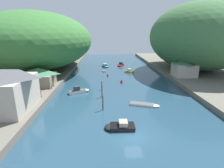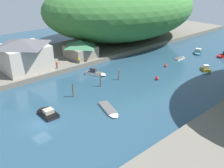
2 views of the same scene
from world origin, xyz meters
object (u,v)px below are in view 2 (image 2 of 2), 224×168
object	(u,v)px
channel_buoy_near	(166,65)
channel_buoy_far	(157,78)
boat_small_dinghy	(109,110)
person_by_boathouse	(57,64)
waterfront_building	(24,54)
boat_open_rowboat	(180,58)
boat_near_quay	(198,52)
boat_navy_launch	(47,113)
boat_yellow_tender	(96,73)
boat_white_cruiser	(205,68)
boathouse_shed	(80,48)
person_on_quay	(79,60)
boat_mid_channel	(224,55)

from	to	relation	value
channel_buoy_near	channel_buoy_far	world-z (taller)	channel_buoy_far
boat_small_dinghy	person_by_boathouse	world-z (taller)	person_by_boathouse
waterfront_building	person_by_boathouse	bearing A→B (deg)	50.60
boat_open_rowboat	boat_near_quay	bearing A→B (deg)	85.58
boat_open_rowboat	boat_navy_launch	size ratio (longest dim) A/B	0.83
boat_yellow_tender	boat_small_dinghy	distance (m)	16.30
boat_white_cruiser	person_by_boathouse	distance (m)	34.85
boathouse_shed	boat_navy_launch	distance (m)	27.30
boat_open_rowboat	boat_white_cruiser	world-z (taller)	boat_white_cruiser
boathouse_shed	boat_white_cruiser	bearing A→B (deg)	36.17
boat_yellow_tender	person_on_quay	world-z (taller)	person_on_quay
boat_small_dinghy	channel_buoy_far	bearing A→B (deg)	-151.28
boat_open_rowboat	boat_white_cruiser	size ratio (longest dim) A/B	1.06
person_on_quay	boat_small_dinghy	bearing A→B (deg)	-113.25
boat_open_rowboat	boat_navy_launch	distance (m)	40.83
boat_mid_channel	boat_navy_launch	distance (m)	51.14
boathouse_shed	boat_open_rowboat	distance (m)	26.74
boat_open_rowboat	person_by_boathouse	size ratio (longest dim) A/B	2.24
boat_near_quay	boat_yellow_tender	world-z (taller)	boat_yellow_tender
boat_navy_launch	channel_buoy_near	xyz separation A→B (m)	(-1.13, 32.75, 0.01)
boat_near_quay	boat_white_cruiser	bearing A→B (deg)	105.63
boat_white_cruiser	channel_buoy_near	distance (m)	9.25
boat_near_quay	channel_buoy_far	distance (m)	24.25
waterfront_building	boat_white_cruiser	distance (m)	42.11
boat_white_cruiser	channel_buoy_far	xyz separation A→B (m)	(-3.79, -13.36, -0.00)
boat_navy_launch	boat_yellow_tender	bearing A→B (deg)	27.36
boathouse_shed	boat_open_rowboat	world-z (taller)	boathouse_shed
boat_small_dinghy	person_by_boathouse	size ratio (longest dim) A/B	3.52
waterfront_building	boat_near_quay	bearing A→B (deg)	67.62
boat_open_rowboat	boat_near_quay	world-z (taller)	boat_near_quay
boathouse_shed	channel_buoy_far	distance (m)	22.03
boat_open_rowboat	channel_buoy_near	xyz separation A→B (m)	(1.24, -8.01, 0.20)
waterfront_building	boat_navy_launch	world-z (taller)	waterfront_building
boat_white_cruiser	boat_navy_launch	size ratio (longest dim) A/B	0.79
boat_mid_channel	boat_navy_launch	world-z (taller)	boat_mid_channel
boat_mid_channel	boat_navy_launch	xyz separation A→B (m)	(-4.68, -50.93, -0.10)
boat_white_cruiser	boat_mid_channel	size ratio (longest dim) A/B	0.83
boat_yellow_tender	channel_buoy_far	xyz separation A→B (m)	(10.92, 8.14, -0.10)
boat_near_quay	channel_buoy_far	bearing A→B (deg)	78.05
boat_white_cruiser	channel_buoy_near	bearing A→B (deg)	168.52
boat_open_rowboat	boat_yellow_tender	size ratio (longest dim) A/B	0.76
boat_open_rowboat	channel_buoy_near	distance (m)	8.11
boat_open_rowboat	channel_buoy_far	world-z (taller)	channel_buoy_far
channel_buoy_far	boat_small_dinghy	bearing A→B (deg)	-79.04
person_by_boathouse	channel_buoy_far	bearing A→B (deg)	-54.94
boat_open_rowboat	boat_mid_channel	xyz separation A→B (m)	(7.05, 10.17, 0.29)
boat_yellow_tender	boat_small_dinghy	bearing A→B (deg)	32.44
boat_navy_launch	waterfront_building	bearing A→B (deg)	75.81
boathouse_shed	waterfront_building	bearing A→B (deg)	-94.02
boat_mid_channel	boat_small_dinghy	world-z (taller)	boat_mid_channel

